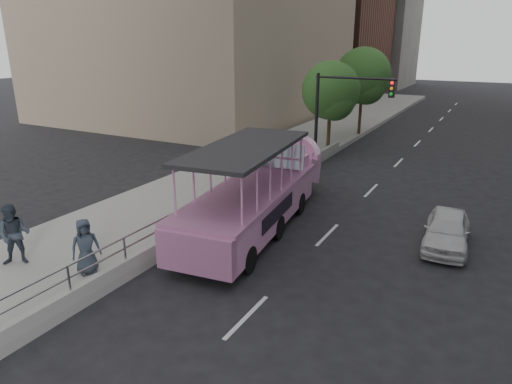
{
  "coord_description": "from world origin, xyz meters",
  "views": [
    {
      "loc": [
        6.1,
        -10.83,
        6.79
      ],
      "look_at": [
        -1.18,
        2.5,
        1.75
      ],
      "focal_mm": 32.0,
      "sensor_mm": 36.0,
      "label": 1
    }
  ],
  "objects": [
    {
      "name": "street_tree_far",
      "position": [
        -3.1,
        21.93,
        4.31
      ],
      "size": [
        3.97,
        3.97,
        6.45
      ],
      "color": "#3B291A",
      "rests_on": "ground"
    },
    {
      "name": "traffic_signal",
      "position": [
        -1.7,
        12.5,
        3.5
      ],
      "size": [
        4.2,
        0.32,
        5.2
      ],
      "color": "black",
      "rests_on": "ground"
    },
    {
      "name": "pedestrian_mid",
      "position": [
        -6.33,
        -3.25,
        1.26
      ],
      "size": [
        1.18,
        1.15,
        1.91
      ],
      "primitive_type": "imported",
      "rotation": [
        0.0,
        0.0,
        0.68
      ],
      "color": "#2B3440",
      "rests_on": "sidewalk"
    },
    {
      "name": "guardrail",
      "position": [
        -3.12,
        2.0,
        1.14
      ],
      "size": [
        0.07,
        22.0,
        0.71
      ],
      "color": "#9E9DA2",
      "rests_on": "kerb_wall"
    },
    {
      "name": "pedestrian_far",
      "position": [
        -4.01,
        -2.64,
        1.14
      ],
      "size": [
        0.87,
        0.98,
        1.68
      ],
      "primitive_type": "imported",
      "rotation": [
        0.0,
        0.0,
        1.05
      ],
      "color": "#2B3440",
      "rests_on": "sidewalk"
    },
    {
      "name": "kerb_wall",
      "position": [
        -3.12,
        2.0,
        0.48
      ],
      "size": [
        0.24,
        30.0,
        0.36
      ],
      "primitive_type": "cube",
      "color": "#999994",
      "rests_on": "sidewalk"
    },
    {
      "name": "duck_boat",
      "position": [
        -1.72,
        3.82,
        1.26
      ],
      "size": [
        3.64,
        10.42,
        3.39
      ],
      "color": "black",
      "rests_on": "ground"
    },
    {
      "name": "ground",
      "position": [
        0.0,
        0.0,
        0.0
      ],
      "size": [
        160.0,
        160.0,
        0.0
      ],
      "primitive_type": "plane",
      "color": "black"
    },
    {
      "name": "sidewalk",
      "position": [
        -5.75,
        10.0,
        0.15
      ],
      "size": [
        5.5,
        80.0,
        0.3
      ],
      "primitive_type": "cube",
      "color": "gray",
      "rests_on": "ground"
    },
    {
      "name": "car",
      "position": [
        4.93,
        5.01,
        0.61
      ],
      "size": [
        1.67,
        3.66,
        1.22
      ],
      "primitive_type": "imported",
      "rotation": [
        0.0,
        0.0,
        0.07
      ],
      "color": "silver",
      "rests_on": "ground"
    },
    {
      "name": "parking_sign",
      "position": [
        -2.89,
        9.48,
        1.59
      ],
      "size": [
        0.08,
        0.56,
        2.49
      ],
      "color": "black",
      "rests_on": "ground"
    },
    {
      "name": "midrise_stone_b",
      "position": [
        -16.0,
        64.0,
        10.0
      ],
      "size": [
        16.0,
        14.0,
        20.0
      ],
      "primitive_type": "cube",
      "color": "gray",
      "rests_on": "ground"
    },
    {
      "name": "street_tree_near",
      "position": [
        -3.3,
        15.93,
        3.82
      ],
      "size": [
        3.52,
        3.52,
        5.72
      ],
      "color": "#3B291A",
      "rests_on": "ground"
    }
  ]
}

